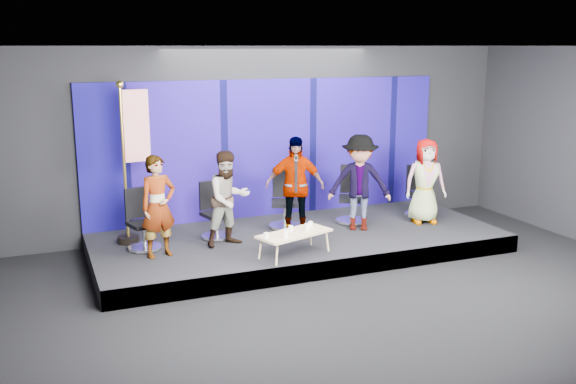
% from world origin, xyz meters
% --- Properties ---
extents(ground, '(10.00, 10.00, 0.00)m').
position_xyz_m(ground, '(0.00, 0.00, 0.00)').
color(ground, black).
rests_on(ground, ground).
extents(room_walls, '(10.02, 8.02, 3.51)m').
position_xyz_m(room_walls, '(0.00, 0.00, 2.43)').
color(room_walls, black).
rests_on(room_walls, ground).
extents(riser, '(7.00, 3.00, 0.30)m').
position_xyz_m(riser, '(0.00, 2.50, 0.15)').
color(riser, black).
rests_on(riser, ground).
extents(backdrop, '(7.00, 0.08, 2.60)m').
position_xyz_m(backdrop, '(0.00, 3.95, 1.60)').
color(backdrop, '#0B0861').
rests_on(backdrop, riser).
extents(chair_a, '(0.68, 0.68, 0.98)m').
position_xyz_m(chair_a, '(-2.65, 2.66, 0.62)').
color(chair_a, silver).
rests_on(chair_a, riser).
extents(panelist_a, '(0.66, 0.53, 1.59)m').
position_xyz_m(panelist_a, '(-2.47, 2.19, 1.10)').
color(panelist_a, black).
rests_on(panelist_a, riser).
extents(chair_b, '(0.65, 0.65, 0.97)m').
position_xyz_m(chair_b, '(-1.40, 2.84, 0.62)').
color(chair_b, silver).
rests_on(chair_b, riser).
extents(panelist_b, '(0.87, 0.74, 1.56)m').
position_xyz_m(panelist_b, '(-1.30, 2.35, 1.08)').
color(panelist_b, black).
rests_on(panelist_b, riser).
extents(chair_c, '(0.76, 0.76, 1.06)m').
position_xyz_m(chair_c, '(-0.05, 3.01, 0.65)').
color(chair_c, silver).
rests_on(chair_c, riser).
extents(panelist_c, '(1.09, 0.73, 1.72)m').
position_xyz_m(panelist_c, '(-0.07, 2.51, 1.16)').
color(panelist_c, black).
rests_on(panelist_c, riser).
extents(chair_d, '(0.79, 0.79, 1.05)m').
position_xyz_m(chair_d, '(1.22, 2.87, 0.65)').
color(chair_d, silver).
rests_on(chair_d, riser).
extents(panelist_d, '(1.27, 1.06, 1.70)m').
position_xyz_m(panelist_d, '(1.11, 2.38, 1.15)').
color(panelist_d, black).
rests_on(panelist_d, riser).
extents(chair_e, '(0.66, 0.66, 0.96)m').
position_xyz_m(chair_e, '(2.64, 2.81, 0.62)').
color(chair_e, silver).
rests_on(chair_e, riser).
extents(panelist_e, '(0.86, 0.67, 1.56)m').
position_xyz_m(panelist_e, '(2.46, 2.35, 1.08)').
color(panelist_e, black).
rests_on(panelist_e, riser).
extents(coffee_table, '(1.30, 0.87, 0.37)m').
position_xyz_m(coffee_table, '(-0.51, 1.46, 0.64)').
color(coffee_table, tan).
rests_on(coffee_table, riser).
extents(mug_a, '(0.07, 0.07, 0.09)m').
position_xyz_m(mug_a, '(-1.02, 1.33, 0.71)').
color(mug_a, white).
rests_on(mug_a, coffee_table).
extents(mug_b, '(0.09, 0.09, 0.10)m').
position_xyz_m(mug_b, '(-0.72, 1.28, 0.72)').
color(mug_b, white).
rests_on(mug_b, coffee_table).
extents(mug_c, '(0.07, 0.07, 0.08)m').
position_xyz_m(mug_c, '(-0.53, 1.56, 0.71)').
color(mug_c, white).
rests_on(mug_c, coffee_table).
extents(mug_d, '(0.08, 0.08, 0.10)m').
position_xyz_m(mug_d, '(-0.25, 1.53, 0.72)').
color(mug_d, white).
rests_on(mug_d, coffee_table).
extents(mug_e, '(0.07, 0.07, 0.09)m').
position_xyz_m(mug_e, '(-0.15, 1.66, 0.71)').
color(mug_e, white).
rests_on(mug_e, coffee_table).
extents(flag_stand, '(0.61, 0.35, 2.67)m').
position_xyz_m(flag_stand, '(-2.69, 3.10, 1.71)').
color(flag_stand, black).
rests_on(flag_stand, riser).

